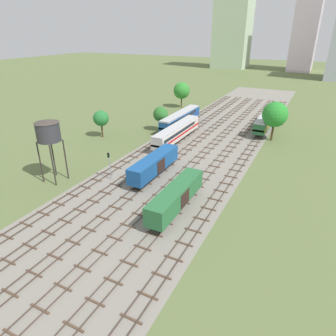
% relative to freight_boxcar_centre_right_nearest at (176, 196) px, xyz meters
% --- Properties ---
extents(ground_plane, '(480.00, 480.00, 0.00)m').
position_rel_freight_boxcar_centre_right_nearest_xyz_m(ground_plane, '(-6.32, 20.96, -2.45)').
color(ground_plane, '#5B6B3D').
extents(ballast_bed, '(25.04, 176.00, 0.01)m').
position_rel_freight_boxcar_centre_right_nearest_xyz_m(ballast_bed, '(-6.32, 20.96, -2.45)').
color(ballast_bed, gray).
rests_on(ballast_bed, ground).
extents(track_far_left, '(2.40, 126.00, 0.29)m').
position_rel_freight_boxcar_centre_right_nearest_xyz_m(track_far_left, '(-16.84, 21.96, -2.31)').
color(track_far_left, '#47382D').
rests_on(track_far_left, ground).
extents(track_left, '(2.40, 126.00, 0.29)m').
position_rel_freight_boxcar_centre_right_nearest_xyz_m(track_left, '(-12.63, 21.96, -2.31)').
color(track_left, '#47382D').
rests_on(track_left, ground).
extents(track_centre_left, '(2.40, 126.00, 0.29)m').
position_rel_freight_boxcar_centre_right_nearest_xyz_m(track_centre_left, '(-8.42, 21.96, -2.31)').
color(track_centre_left, '#47382D').
rests_on(track_centre_left, ground).
extents(track_centre, '(2.40, 126.00, 0.29)m').
position_rel_freight_boxcar_centre_right_nearest_xyz_m(track_centre, '(-4.21, 21.96, -2.31)').
color(track_centre, '#47382D').
rests_on(track_centre, ground).
extents(track_centre_right, '(2.40, 126.00, 0.29)m').
position_rel_freight_boxcar_centre_right_nearest_xyz_m(track_centre_right, '(-0.01, 21.96, -2.31)').
color(track_centre_right, '#47382D').
rests_on(track_centre_right, ground).
extents(track_right, '(2.40, 126.00, 0.29)m').
position_rel_freight_boxcar_centre_right_nearest_xyz_m(track_right, '(4.20, 21.96, -2.31)').
color(track_right, '#47382D').
rests_on(track_right, ground).
extents(freight_boxcar_centre_right_nearest, '(2.87, 14.00, 3.60)m').
position_rel_freight_boxcar_centre_right_nearest_xyz_m(freight_boxcar_centre_right_nearest, '(0.00, 0.00, 0.00)').
color(freight_boxcar_centre_right_nearest, '#286638').
rests_on(freight_boxcar_centre_right_nearest, ground).
extents(freight_boxcar_centre_left_near, '(2.87, 14.00, 3.60)m').
position_rel_freight_boxcar_centre_right_nearest_xyz_m(freight_boxcar_centre_left_near, '(-8.42, 8.60, 0.00)').
color(freight_boxcar_centre_left_near, '#194C8C').
rests_on(freight_boxcar_centre_left_near, ground).
extents(diesel_railcar_left_mid, '(2.96, 20.50, 3.80)m').
position_rel_freight_boxcar_centre_right_nearest_xyz_m(diesel_railcar_left_mid, '(-12.63, 27.09, 0.15)').
color(diesel_railcar_left_mid, beige).
rests_on(diesel_railcar_left_mid, ground).
extents(diesel_railcar_far_left_midfar, '(2.96, 20.50, 3.80)m').
position_rel_freight_boxcar_centre_right_nearest_xyz_m(diesel_railcar_far_left_midfar, '(-16.84, 38.43, 0.15)').
color(diesel_railcar_far_left_midfar, '#194C8C').
rests_on(diesel_railcar_far_left_midfar, ground).
extents(diesel_railcar_right_far, '(2.96, 20.50, 3.80)m').
position_rel_freight_boxcar_centre_right_nearest_xyz_m(diesel_railcar_right_far, '(4.20, 47.38, 0.15)').
color(diesel_railcar_right_far, '#286638').
rests_on(diesel_railcar_right_far, ground).
extents(water_tower, '(4.11, 4.11, 11.03)m').
position_rel_freight_boxcar_centre_right_nearest_xyz_m(water_tower, '(-23.29, -0.65, 6.60)').
color(water_tower, '#2D2826').
rests_on(water_tower, ground).
extents(signal_post_nearest, '(0.28, 0.47, 5.23)m').
position_rel_freight_boxcar_centre_right_nearest_xyz_m(signal_post_nearest, '(-14.74, 3.90, 0.88)').
color(signal_post_nearest, gray).
rests_on(signal_post_nearest, ground).
extents(lineside_tree_0, '(3.86, 3.86, 6.36)m').
position_rel_freight_boxcar_centre_right_nearest_xyz_m(lineside_tree_0, '(-20.13, 33.10, 1.96)').
color(lineside_tree_0, '#4C331E').
rests_on(lineside_tree_0, ground).
extents(lineside_tree_1, '(5.44, 5.44, 8.47)m').
position_rel_freight_boxcar_centre_right_nearest_xyz_m(lineside_tree_1, '(-26.04, 59.30, 3.28)').
color(lineside_tree_1, '#4C331E').
rests_on(lineside_tree_1, ground).
extents(lineside_tree_2, '(5.91, 5.91, 9.32)m').
position_rel_freight_boxcar_centre_right_nearest_xyz_m(lineside_tree_2, '(7.32, 38.45, 3.89)').
color(lineside_tree_2, '#4C331E').
rests_on(lineside_tree_2, ground).
extents(lineside_tree_4, '(3.79, 3.79, 6.65)m').
position_rel_freight_boxcar_centre_right_nearest_xyz_m(lineside_tree_4, '(-30.71, 22.07, 2.27)').
color(lineside_tree_4, '#4C331E').
rests_on(lineside_tree_4, ground).
extents(skyline_tower_0, '(22.22, 21.28, 57.99)m').
position_rel_freight_boxcar_centre_right_nearest_xyz_m(skyline_tower_0, '(-44.82, 183.11, 26.54)').
color(skyline_tower_0, beige).
rests_on(skyline_tower_0, ground).
extents(skyline_tower_1, '(14.14, 25.88, 56.49)m').
position_rel_freight_boxcar_centre_right_nearest_xyz_m(skyline_tower_1, '(0.42, 188.20, 25.79)').
color(skyline_tower_1, '#C8B4C2').
rests_on(skyline_tower_1, ground).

